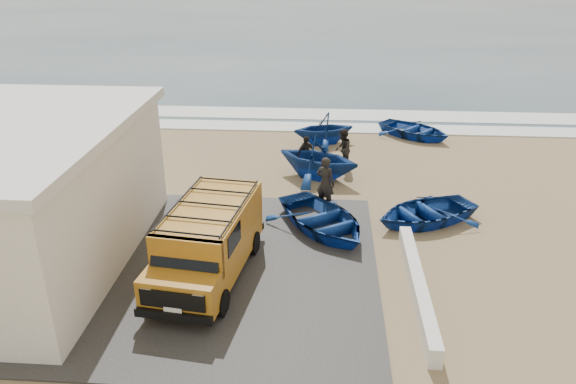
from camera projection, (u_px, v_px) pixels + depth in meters
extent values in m
plane|color=#8F7853|center=(251.00, 236.00, 18.53)|extent=(160.00, 160.00, 0.00)
cube|color=#383633|center=(176.00, 265.00, 16.83)|extent=(12.00, 10.00, 0.05)
cube|color=#385166|center=(310.00, 20.00, 69.54)|extent=(180.00, 88.00, 0.01)
cube|color=white|center=(281.00, 127.00, 29.45)|extent=(180.00, 1.60, 0.06)
cube|color=white|center=(285.00, 114.00, 31.73)|extent=(180.00, 2.20, 0.04)
cube|color=black|center=(132.00, 166.00, 17.24)|extent=(0.08, 0.70, 0.90)
cube|color=silver|center=(417.00, 286.00, 15.36)|extent=(0.35, 6.00, 0.55)
cube|color=#B4741B|center=(212.00, 233.00, 16.18)|extent=(2.50, 4.29, 1.72)
cube|color=#B4741B|center=(180.00, 293.00, 14.10)|extent=(2.09, 1.19, 0.94)
cube|color=black|center=(185.00, 254.00, 14.20)|extent=(1.85, 0.59, 0.75)
cube|color=black|center=(172.00, 300.00, 13.62)|extent=(1.68, 0.31, 0.47)
cube|color=black|center=(173.00, 316.00, 13.77)|extent=(2.02, 0.41, 0.23)
cube|color=black|center=(209.00, 204.00, 15.75)|extent=(2.36, 3.97, 0.06)
cylinder|color=black|center=(155.00, 295.00, 14.84)|extent=(0.32, 0.75, 0.73)
cylinder|color=black|center=(197.00, 237.00, 17.72)|extent=(0.32, 0.75, 0.73)
cylinder|color=black|center=(222.00, 303.00, 14.49)|extent=(0.32, 0.75, 0.73)
cylinder|color=black|center=(254.00, 243.00, 17.38)|extent=(0.32, 0.75, 0.73)
imported|color=navy|center=(322.00, 219.00, 18.73)|extent=(4.74, 5.08, 0.86)
imported|color=navy|center=(425.00, 212.00, 19.34)|extent=(4.59, 4.16, 0.78)
imported|color=navy|center=(318.00, 157.00, 22.71)|extent=(4.45, 4.22, 1.84)
imported|color=navy|center=(324.00, 128.00, 26.75)|extent=(3.55, 3.29, 1.53)
imported|color=navy|center=(415.00, 130.00, 27.80)|extent=(4.52, 4.36, 0.76)
imported|color=black|center=(325.00, 183.00, 20.12)|extent=(0.86, 0.76, 1.98)
imported|color=black|center=(343.00, 149.00, 23.75)|extent=(0.79, 0.94, 1.74)
imported|color=black|center=(306.00, 153.00, 23.64)|extent=(0.89, 0.89, 1.51)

